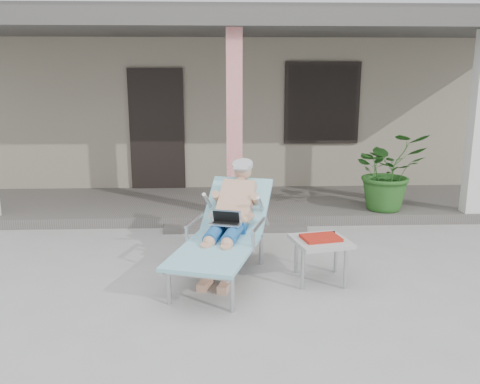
{
  "coord_description": "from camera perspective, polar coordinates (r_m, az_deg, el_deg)",
  "views": [
    {
      "loc": [
        -0.22,
        -4.99,
        2.16
      ],
      "look_at": [
        0.02,
        0.6,
        0.85
      ],
      "focal_mm": 38.0,
      "sensor_mm": 36.0,
      "label": 1
    }
  ],
  "objects": [
    {
      "name": "ground",
      "position": [
        5.44,
        0.1,
        -10.21
      ],
      "size": [
        60.0,
        60.0,
        0.0
      ],
      "primitive_type": "plane",
      "color": "#9E9E99",
      "rests_on": "ground"
    },
    {
      "name": "house",
      "position": [
        11.5,
        -1.33,
        10.72
      ],
      "size": [
        10.4,
        5.4,
        3.3
      ],
      "color": "gray",
      "rests_on": "ground"
    },
    {
      "name": "porch_deck",
      "position": [
        8.26,
        -0.81,
        -1.44
      ],
      "size": [
        10.0,
        2.0,
        0.15
      ],
      "primitive_type": "cube",
      "color": "#605B56",
      "rests_on": "ground"
    },
    {
      "name": "porch_overhang",
      "position": [
        7.96,
        -0.86,
        17.71
      ],
      "size": [
        10.0,
        2.3,
        2.85
      ],
      "color": "silver",
      "rests_on": "porch_deck"
    },
    {
      "name": "porch_step",
      "position": [
        7.17,
        -0.55,
        -4.05
      ],
      "size": [
        2.0,
        0.3,
        0.07
      ],
      "primitive_type": "cube",
      "color": "#605B56",
      "rests_on": "ground"
    },
    {
      "name": "lounger",
      "position": [
        5.5,
        -1.44,
        -1.48
      ],
      "size": [
        1.23,
        1.99,
        1.25
      ],
      "rotation": [
        0.0,
        0.0,
        -0.3
      ],
      "color": "#B7B7BC",
      "rests_on": "ground"
    },
    {
      "name": "side_table",
      "position": [
        5.43,
        9.04,
        -5.71
      ],
      "size": [
        0.65,
        0.65,
        0.49
      ],
      "rotation": [
        0.0,
        0.0,
        0.21
      ],
      "color": "#A8A7A3",
      "rests_on": "ground"
    },
    {
      "name": "potted_palm",
      "position": [
        7.9,
        16.29,
        2.3
      ],
      "size": [
        1.17,
        1.04,
        1.18
      ],
      "primitive_type": "imported",
      "rotation": [
        0.0,
        0.0,
        0.12
      ],
      "color": "#26591E",
      "rests_on": "porch_deck"
    }
  ]
}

